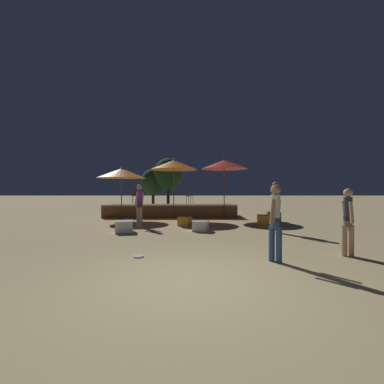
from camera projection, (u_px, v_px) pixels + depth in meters
ground_plane at (190, 282)px, 4.47m from camera, size 120.00×120.00×0.00m
wooden_deck at (172, 210)px, 15.30m from camera, size 7.54×2.35×0.75m
patio_umbrella_0 at (175, 165)px, 13.91m from camera, size 2.56×2.56×3.27m
patio_umbrella_1 at (225, 164)px, 14.07m from camera, size 2.53×2.53×3.30m
patio_umbrella_2 at (123, 173)px, 13.77m from camera, size 2.59×2.59×2.80m
cube_seat_0 at (125, 226)px, 9.59m from camera, size 0.74×0.74×0.43m
cube_seat_1 at (202, 226)px, 9.86m from camera, size 0.66×0.66×0.38m
cube_seat_2 at (186, 221)px, 11.29m from camera, size 0.64×0.64×0.41m
cube_seat_3 at (264, 220)px, 11.28m from camera, size 0.61×0.61×0.47m
cube_seat_4 at (275, 217)px, 12.62m from camera, size 0.67×0.67×0.48m
person_0 at (277, 220)px, 5.66m from camera, size 0.39×0.43×1.70m
person_1 at (277, 204)px, 9.51m from camera, size 0.30×0.45×1.89m
person_2 at (141, 203)px, 11.00m from camera, size 0.36×0.47×1.81m
person_3 at (349, 220)px, 6.14m from camera, size 0.29×0.51×1.63m
bistro_chair_0 at (136, 194)px, 15.88m from camera, size 0.40×0.40×0.90m
bistro_chair_1 at (190, 194)px, 15.22m from camera, size 0.47×0.46×0.90m
frisbee_disc at (140, 256)px, 6.09m from camera, size 0.24×0.24×0.03m
background_tree_0 at (154, 182)px, 24.56m from camera, size 2.29×2.29×3.56m
background_tree_1 at (169, 174)px, 24.02m from camera, size 2.67×2.67×4.51m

